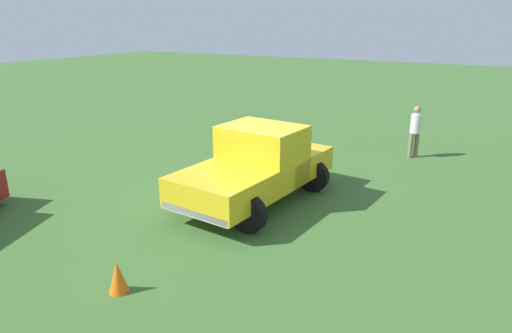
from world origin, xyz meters
name	(u,v)px	position (x,y,z in m)	size (l,w,h in m)	color
ground_plane	(249,196)	(0.00, 0.00, 0.00)	(80.00, 80.00, 0.00)	#3D662D
pickup_truck	(259,163)	(0.35, -0.13, 0.95)	(2.65, 4.60, 1.83)	black
person_bystander	(415,129)	(2.90, 5.46, 0.93)	(0.45, 0.45, 1.65)	#7A6B51
traffic_cone	(118,277)	(0.25, -4.63, 0.28)	(0.32, 0.32, 0.55)	orange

